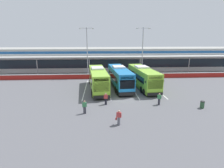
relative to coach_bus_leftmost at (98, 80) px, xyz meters
name	(u,v)px	position (x,y,z in m)	size (l,w,h in m)	color
ground_plane	(125,99)	(4.00, -5.62, -1.79)	(200.00, 200.00, 0.00)	#56565B
terminal_building	(113,59)	(4.00, 21.29, 1.23)	(70.00, 13.00, 6.00)	silver
red_barrier_wall	(117,76)	(4.00, 8.88, -1.23)	(60.00, 0.40, 1.10)	maroon
coach_bus_leftmost	(98,80)	(0.00, 0.00, 0.00)	(3.82, 12.33, 3.78)	#8CC633
coach_bus_left_centre	(120,78)	(3.87, 1.17, 0.00)	(3.82, 12.33, 3.78)	#1972B7
coach_bus_centre	(143,78)	(8.07, 0.93, 0.00)	(3.82, 12.33, 3.78)	#8CC633
bay_stripe_far_west	(85,89)	(-2.30, 0.38, -1.78)	(0.14, 13.00, 0.01)	silver
bay_stripe_west	(109,89)	(1.90, 0.38, -1.78)	(0.14, 13.00, 0.01)	silver
bay_stripe_mid_west	(132,88)	(6.10, 0.38, -1.78)	(0.14, 13.00, 0.01)	silver
bay_stripe_centre	(155,88)	(10.30, 0.38, -1.78)	(0.14, 13.00, 0.01)	silver
pedestrian_with_handbag	(119,117)	(2.23, -13.86, -0.93)	(0.64, 0.46, 1.62)	slate
pedestrian_in_dark_coat	(106,98)	(1.08, -7.67, -0.91)	(0.54, 0.33, 1.62)	black
pedestrian_child	(85,107)	(-1.55, -10.61, -0.91)	(0.54, 0.29, 1.62)	#33333D
pedestrian_near_bin	(159,99)	(8.28, -8.21, -0.91)	(0.51, 0.41, 1.62)	#33333D
lamp_post_west	(87,49)	(-2.46, 11.48, 4.50)	(3.24, 0.28, 11.00)	#9E9EA3
lamp_post_centre	(143,49)	(9.97, 10.57, 4.50)	(3.24, 0.28, 11.00)	#9E9EA3
litter_bin	(202,105)	(13.47, -9.79, -1.32)	(0.54, 0.54, 0.93)	#2D5133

